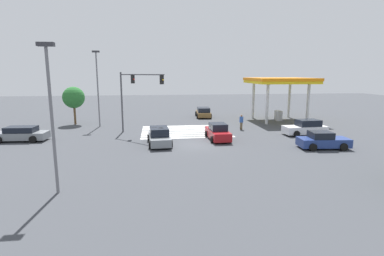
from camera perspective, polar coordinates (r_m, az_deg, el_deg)
ground_plane at (r=26.83m, az=0.00°, el=-3.13°), size 124.91×124.91×0.00m
crosswalk_markings at (r=32.84m, az=-1.32°, el=-0.62°), size 9.41×7.25×0.01m
traffic_signal_mast at (r=31.41m, az=-11.13°, el=7.14°), size 4.55×4.55×6.40m
car_0 at (r=28.71m, az=4.94°, el=-0.83°), size 2.02×4.31×1.59m
car_1 at (r=27.62m, az=23.65°, el=-2.23°), size 4.26×2.27×1.44m
car_2 at (r=43.25m, az=2.17°, el=2.98°), size 2.32×4.34×1.44m
car_3 at (r=32.94m, az=20.83°, el=0.03°), size 4.43×2.13×1.59m
car_4 at (r=32.32m, az=-29.86°, el=-1.01°), size 4.96×2.21×1.37m
car_5 at (r=26.78m, az=-6.25°, el=-1.63°), size 2.20×4.46×1.54m
gas_station_canopy at (r=41.53m, az=16.43°, el=8.30°), size 7.78×7.78×5.67m
pedestrian at (r=34.08m, az=9.38°, el=1.27°), size 0.41×0.41×1.70m
street_light_pole_a at (r=36.91m, az=-17.56°, el=8.28°), size 0.80×0.36×8.82m
street_light_pole_b at (r=16.78m, az=-25.31°, el=3.93°), size 0.80×0.36×7.77m
tree_corner_b at (r=39.64m, az=-21.62°, el=5.41°), size 2.63×2.63×4.66m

